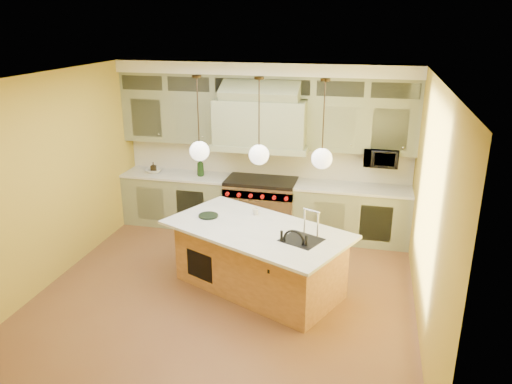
% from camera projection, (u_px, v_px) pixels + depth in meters
% --- Properties ---
extents(floor, '(5.00, 5.00, 0.00)m').
position_uv_depth(floor, '(227.00, 292.00, 6.86)').
color(floor, brown).
rests_on(floor, ground).
extents(ceiling, '(5.00, 5.00, 0.00)m').
position_uv_depth(ceiling, '(222.00, 78.00, 5.90)').
color(ceiling, white).
rests_on(ceiling, wall_back).
extents(wall_back, '(5.00, 0.00, 5.00)m').
position_uv_depth(wall_back, '(266.00, 146.00, 8.67)').
color(wall_back, gold).
rests_on(wall_back, ground).
extents(wall_front, '(5.00, 0.00, 5.00)m').
position_uv_depth(wall_front, '(136.00, 292.00, 4.08)').
color(wall_front, gold).
rests_on(wall_front, ground).
extents(wall_left, '(0.00, 5.00, 5.00)m').
position_uv_depth(wall_left, '(52.00, 179.00, 6.92)').
color(wall_left, gold).
rests_on(wall_left, ground).
extents(wall_right, '(0.00, 5.00, 5.00)m').
position_uv_depth(wall_right, '(429.00, 209.00, 5.83)').
color(wall_right, gold).
rests_on(wall_right, ground).
extents(back_cabinetry, '(5.00, 0.77, 2.90)m').
position_uv_depth(back_cabinetry, '(263.00, 151.00, 8.43)').
color(back_cabinetry, gray).
rests_on(back_cabinetry, floor).
extents(range, '(1.20, 0.74, 0.96)m').
position_uv_depth(range, '(261.00, 205.00, 8.66)').
color(range, silver).
rests_on(range, floor).
extents(kitchen_island, '(2.76, 2.20, 1.35)m').
position_uv_depth(kitchen_island, '(259.00, 257.00, 6.82)').
color(kitchen_island, brown).
rests_on(kitchen_island, floor).
extents(counter_stool, '(0.46, 0.46, 1.10)m').
position_uv_depth(counter_stool, '(289.00, 269.00, 6.18)').
color(counter_stool, black).
rests_on(counter_stool, floor).
extents(microwave, '(0.54, 0.37, 0.30)m').
position_uv_depth(microwave, '(381.00, 157.00, 8.02)').
color(microwave, black).
rests_on(microwave, back_cabinetry).
extents(oil_bottle_a, '(0.14, 0.14, 0.33)m').
position_uv_depth(oil_bottle_a, '(200.00, 167.00, 8.71)').
color(oil_bottle_a, black).
rests_on(oil_bottle_a, back_cabinetry).
extents(oil_bottle_b, '(0.09, 0.09, 0.19)m').
position_uv_depth(oil_bottle_b, '(153.00, 167.00, 8.93)').
color(oil_bottle_b, black).
rests_on(oil_bottle_b, back_cabinetry).
extents(fruit_bowl, '(0.32, 0.32, 0.07)m').
position_uv_depth(fruit_bowl, '(154.00, 171.00, 8.94)').
color(fruit_bowl, silver).
rests_on(fruit_bowl, back_cabinetry).
extents(cup, '(0.10, 0.10, 0.09)m').
position_uv_depth(cup, '(255.00, 211.00, 7.08)').
color(cup, silver).
rests_on(cup, kitchen_island).
extents(pendant_left, '(0.26, 0.26, 1.11)m').
position_uv_depth(pendant_left, '(199.00, 149.00, 6.51)').
color(pendant_left, '#2D2319').
rests_on(pendant_left, ceiling).
extents(pendant_center, '(0.26, 0.26, 1.11)m').
position_uv_depth(pendant_center, '(259.00, 152.00, 6.34)').
color(pendant_center, '#2D2319').
rests_on(pendant_center, ceiling).
extents(pendant_right, '(0.26, 0.26, 1.11)m').
position_uv_depth(pendant_right, '(322.00, 156.00, 6.16)').
color(pendant_right, '#2D2319').
rests_on(pendant_right, ceiling).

